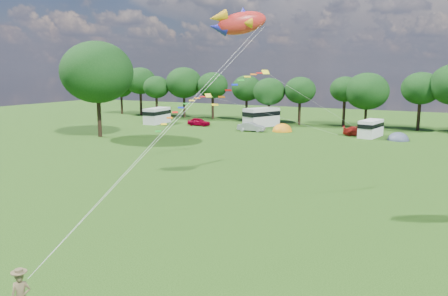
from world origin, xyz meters
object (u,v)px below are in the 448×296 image
at_px(car_a, 199,122).
at_px(fish_kite, 237,23).
at_px(car_c, 359,131).
at_px(big_tree, 97,72).
at_px(campervan_c, 371,128).
at_px(campervan_a, 157,115).
at_px(campervan_b, 261,117).
at_px(tent_greyblue, 398,140).
at_px(tent_orange, 282,131).
at_px(car_b, 251,127).

xyz_separation_m(car_a, fish_kite, (24.15, -35.75, 11.83)).
height_order(car_a, car_c, same).
xyz_separation_m(big_tree, fish_kite, (30.28, -18.54, 3.48)).
bearing_deg(campervan_c, campervan_a, 101.17).
relative_size(car_a, campervan_b, 0.59).
bearing_deg(tent_greyblue, car_a, 177.78).
xyz_separation_m(campervan_c, tent_orange, (-13.05, -0.21, -1.28)).
height_order(campervan_b, tent_orange, campervan_b).
relative_size(campervan_a, campervan_c, 1.10).
distance_m(car_a, campervan_b, 10.63).
bearing_deg(big_tree, campervan_c, 26.83).
distance_m(big_tree, fish_kite, 35.67).
bearing_deg(car_b, fish_kite, -166.12).
bearing_deg(fish_kite, campervan_b, 72.37).
distance_m(car_c, campervan_c, 1.80).
bearing_deg(car_c, campervan_b, 67.93).
bearing_deg(campervan_c, car_c, 85.56).
relative_size(car_c, tent_greyblue, 1.42).
bearing_deg(campervan_a, car_b, -99.65).
xyz_separation_m(car_c, fish_kite, (-2.24, -36.24, 11.83)).
bearing_deg(car_a, tent_orange, -91.95).
bearing_deg(campervan_a, campervan_b, -79.86).
height_order(tent_orange, fish_kite, fish_kite).
height_order(car_b, campervan_a, campervan_a).
xyz_separation_m(car_c, campervan_b, (-16.61, 3.54, 0.99)).
distance_m(car_b, tent_greyblue, 21.16).
bearing_deg(fish_kite, campervan_c, 46.34).
bearing_deg(fish_kite, car_a, 86.55).
bearing_deg(tent_orange, campervan_b, 141.16).
distance_m(campervan_a, fish_kite, 49.10).
bearing_deg(fish_kite, tent_greyblue, 39.94).
bearing_deg(car_c, car_a, 81.02).
height_order(car_b, car_c, car_b).
xyz_separation_m(car_b, campervan_c, (17.30, 2.45, 0.61)).
relative_size(car_a, campervan_a, 0.70).
relative_size(campervan_a, tent_orange, 1.70).
height_order(tent_orange, tent_greyblue, tent_orange).
bearing_deg(big_tree, fish_kite, -31.47).
bearing_deg(campervan_b, car_b, -148.02).
distance_m(big_tree, tent_greyblue, 42.17).
distance_m(car_b, campervan_b, 6.56).
bearing_deg(fish_kite, car_b, 74.43).
bearing_deg(tent_orange, big_tree, -141.04).
xyz_separation_m(campervan_a, tent_orange, (23.22, 0.39, -1.46)).
height_order(campervan_a, fish_kite, fish_kite).
xyz_separation_m(campervan_b, tent_greyblue, (22.06, -5.26, -1.64)).
xyz_separation_m(car_b, tent_orange, (4.25, 2.24, -0.67)).
relative_size(car_b, tent_greyblue, 1.25).
bearing_deg(campervan_c, tent_greyblue, -98.54).
bearing_deg(tent_orange, car_a, 179.43).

